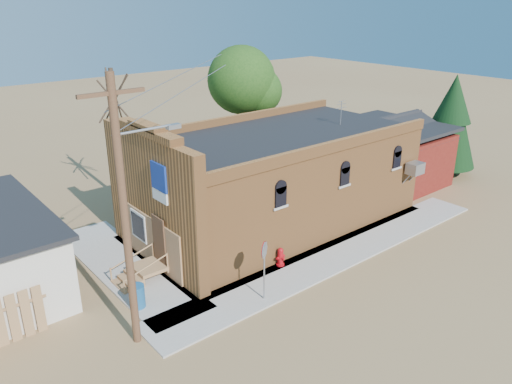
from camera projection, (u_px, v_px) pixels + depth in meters
ground at (328, 275)px, 20.99m from camera, size 120.00×120.00×0.00m
sidewalk_south at (336, 255)px, 22.51m from camera, size 19.00×2.20×0.08m
sidewalk_west at (126, 267)px, 21.54m from camera, size 2.60×10.00×0.08m
brick_bar at (272, 180)px, 25.05m from camera, size 16.40×7.97×6.30m
red_shed at (391, 147)px, 30.94m from camera, size 5.40×6.40×4.30m
utility_pole at (126, 212)px, 15.28m from camera, size 3.12×0.26×9.00m
tree_bare_near at (113, 97)px, 26.37m from camera, size 2.80×2.80×7.65m
tree_leafy at (241, 80)px, 32.08m from camera, size 4.40×4.40×8.15m
evergreen_tree at (451, 119)px, 31.71m from camera, size 3.60×3.60×6.50m
fire_hydrant at (280, 257)px, 21.44m from camera, size 0.48×0.46×0.83m
stop_sign at (264, 255)px, 18.53m from camera, size 0.57×0.43×2.43m
trash_barrel at (137, 296)px, 18.54m from camera, size 0.67×0.67×0.90m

